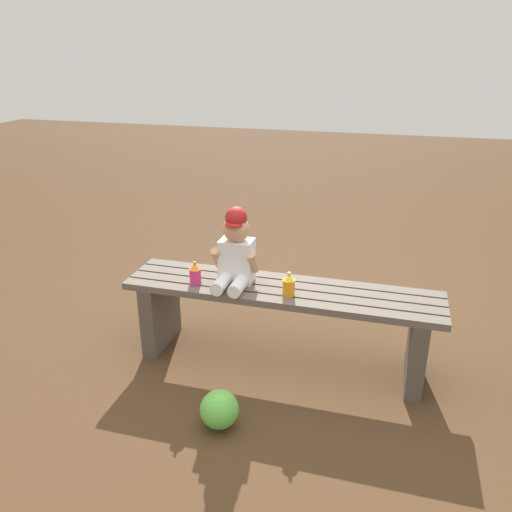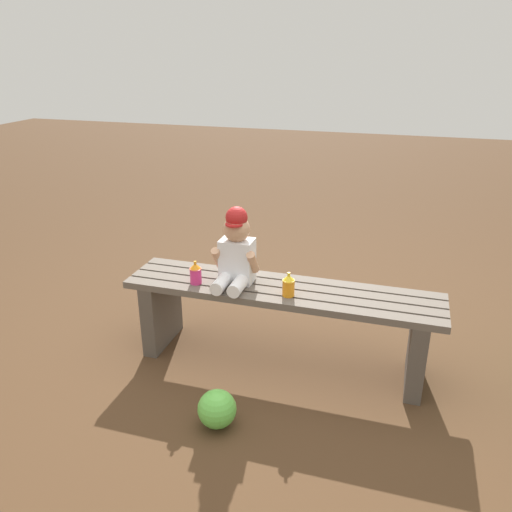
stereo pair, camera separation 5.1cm
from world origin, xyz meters
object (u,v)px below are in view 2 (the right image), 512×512
at_px(park_bench, 281,312).
at_px(toy_ball, 217,409).
at_px(sippy_cup_right, 289,285).
at_px(child_figure, 236,251).
at_px(sippy_cup_left, 196,273).

distance_m(park_bench, toy_ball, 0.63).
bearing_deg(sippy_cup_right, park_bench, 125.00).
relative_size(park_bench, child_figure, 4.01).
xyz_separation_m(park_bench, toy_ball, (-0.14, -0.57, -0.21)).
height_order(child_figure, sippy_cup_right, child_figure).
relative_size(child_figure, sippy_cup_right, 3.26).
height_order(child_figure, toy_ball, child_figure).
bearing_deg(sippy_cup_left, park_bench, 10.03).
xyz_separation_m(park_bench, child_figure, (-0.24, -0.00, 0.32)).
bearing_deg(park_bench, toy_ball, -104.11).
xyz_separation_m(sippy_cup_right, toy_ball, (-0.20, -0.50, -0.41)).
distance_m(park_bench, child_figure, 0.40).
bearing_deg(park_bench, sippy_cup_right, -55.00).
height_order(sippy_cup_left, toy_ball, sippy_cup_left).
bearing_deg(toy_ball, sippy_cup_left, 120.67).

